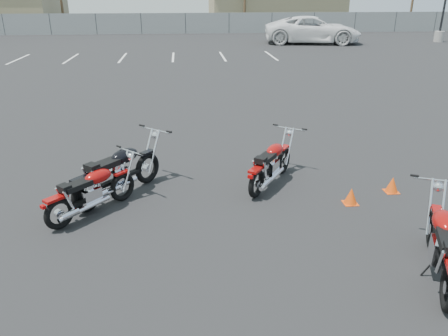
{
  "coord_description": "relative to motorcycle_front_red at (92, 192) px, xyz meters",
  "views": [
    {
      "loc": [
        -0.54,
        -7.02,
        3.8
      ],
      "look_at": [
        0.2,
        0.6,
        0.65
      ],
      "focal_mm": 35.0,
      "sensor_mm": 36.0,
      "label": 1
    }
  ],
  "objects": [
    {
      "name": "motorcycle_third_red",
      "position": [
        3.45,
        0.97,
        0.01
      ],
      "size": [
        1.5,
        1.9,
        1.01
      ],
      "color": "black",
      "rests_on": "ground"
    },
    {
      "name": "training_cone_near",
      "position": [
        4.8,
        -0.05,
        -0.29
      ],
      "size": [
        0.27,
        0.27,
        0.32
      ],
      "color": "#F14C0C",
      "rests_on": "ground"
    },
    {
      "name": "parking_line_stripes",
      "position": [
        -0.29,
        19.78,
        -0.44
      ],
      "size": [
        15.12,
        4.0,
        0.01
      ],
      "color": "silver",
      "rests_on": "ground"
    },
    {
      "name": "white_van",
      "position": [
        11.54,
        25.95,
        1.11
      ],
      "size": [
        4.62,
        8.6,
        3.1
      ],
      "primitive_type": "imported",
      "rotation": [
        0.0,
        0.0,
        1.4
      ],
      "color": "white",
      "rests_on": "ground"
    },
    {
      "name": "light_pole_east",
      "position": [
        21.61,
        26.03,
        1.9
      ],
      "size": [
        0.8,
        0.7,
        9.26
      ],
      "color": "gray",
      "rests_on": "ground"
    },
    {
      "name": "motorcycle_front_red",
      "position": [
        0.0,
        0.0,
        0.0
      ],
      "size": [
        1.64,
        1.71,
        0.98
      ],
      "color": "black",
      "rests_on": "ground"
    },
    {
      "name": "motorcycle_second_black",
      "position": [
        0.39,
        0.69,
        0.07
      ],
      "size": [
        1.83,
        2.04,
        1.13
      ],
      "color": "black",
      "rests_on": "ground"
    },
    {
      "name": "tan_building_east",
      "position": [
        12.21,
        43.78,
        1.42
      ],
      "size": [
        14.4,
        9.4,
        3.7
      ],
      "color": "#90835D",
      "rests_on": "ground"
    },
    {
      "name": "training_cone_far",
      "position": [
        5.81,
        0.37,
        -0.28
      ],
      "size": [
        0.27,
        0.27,
        0.32
      ],
      "color": "#F14C0C",
      "rests_on": "ground"
    },
    {
      "name": "ground",
      "position": [
        2.21,
        -0.22,
        -0.44
      ],
      "size": [
        120.0,
        120.0,
        0.0
      ],
      "primitive_type": "plane",
      "color": "black",
      "rests_on": "ground"
    },
    {
      "name": "chainlink_fence",
      "position": [
        2.21,
        34.78,
        0.46
      ],
      "size": [
        80.06,
        0.06,
        1.8
      ],
      "color": "slate",
      "rests_on": "ground"
    },
    {
      "name": "motorcycle_rear_red",
      "position": [
        5.23,
        -2.35,
        0.05
      ],
      "size": [
        1.28,
        2.17,
        1.08
      ],
      "color": "black",
      "rests_on": "ground"
    }
  ]
}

